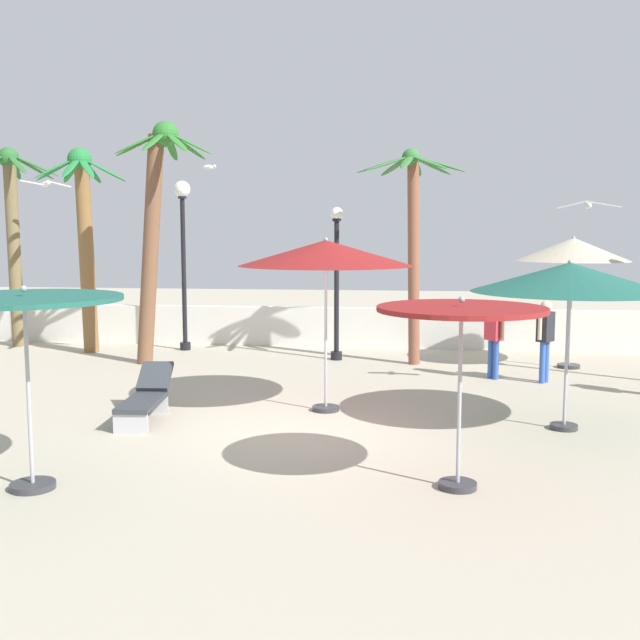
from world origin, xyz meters
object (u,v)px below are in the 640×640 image
(patio_umbrella_2, at_px, (570,278))
(guest_0, at_px, (494,332))
(patio_umbrella_4, at_px, (326,254))
(palm_tree_3, at_px, (155,216))
(patio_umbrella_5, at_px, (573,250))
(lounge_chair_0, at_px, (146,396))
(palm_tree_1, at_px, (84,227))
(palm_tree_2, at_px, (413,226))
(seagull_1, at_px, (45,184))
(patio_umbrella_3, at_px, (25,313))
(seagull_2, at_px, (209,167))
(lamp_post_0, at_px, (183,237))
(guest_1, at_px, (545,333))
(seagull_0, at_px, (588,205))
(patio_umbrella_1, at_px, (461,323))
(lamp_post_1, at_px, (337,276))
(palm_tree_0, at_px, (12,224))

(patio_umbrella_2, relative_size, guest_0, 1.85)
(patio_umbrella_4, bearing_deg, palm_tree_3, 136.48)
(patio_umbrella_5, relative_size, lounge_chair_0, 1.58)
(palm_tree_1, xyz_separation_m, palm_tree_2, (8.35, -0.85, 0.02))
(seagull_1, bearing_deg, patio_umbrella_5, 12.88)
(patio_umbrella_3, xyz_separation_m, lounge_chair_0, (0.21, 3.48, -1.78))
(patio_umbrella_4, bearing_deg, lounge_chair_0, -161.79)
(patio_umbrella_3, bearing_deg, palm_tree_1, 110.07)
(patio_umbrella_3, xyz_separation_m, patio_umbrella_4, (3.14, 4.44, 0.58))
(patio_umbrella_5, xyz_separation_m, seagull_2, (-9.57, 4.36, 2.30))
(palm_tree_1, bearing_deg, lamp_post_0, 13.93)
(guest_1, height_order, seagull_0, seagull_0)
(patio_umbrella_2, height_order, seagull_0, seagull_0)
(patio_umbrella_4, height_order, guest_1, patio_umbrella_4)
(guest_0, bearing_deg, patio_umbrella_1, -99.50)
(lounge_chair_0, height_order, seagull_2, seagull_2)
(patio_umbrella_1, distance_m, palm_tree_3, 10.47)
(palm_tree_1, relative_size, seagull_2, 5.41)
(lamp_post_0, xyz_separation_m, lamp_post_1, (4.13, -1.06, -0.92))
(lamp_post_0, bearing_deg, patio_umbrella_5, -9.04)
(lamp_post_1, bearing_deg, patio_umbrella_2, -55.05)
(lamp_post_1, distance_m, seagull_0, 6.41)
(palm_tree_3, bearing_deg, seagull_2, 89.77)
(seagull_0, distance_m, seagull_2, 11.97)
(palm_tree_1, xyz_separation_m, seagull_0, (11.53, -4.17, 0.38))
(palm_tree_0, relative_size, palm_tree_3, 0.95)
(lamp_post_0, bearing_deg, seagull_2, 90.34)
(lamp_post_1, height_order, seagull_2, seagull_2)
(patio_umbrella_4, distance_m, lounge_chair_0, 3.89)
(guest_1, distance_m, seagull_2, 11.39)
(seagull_2, bearing_deg, patio_umbrella_1, -63.35)
(guest_1, bearing_deg, palm_tree_1, 166.08)
(patio_umbrella_2, height_order, patio_umbrella_3, patio_umbrella_2)
(seagull_1, bearing_deg, seagull_2, 76.46)
(patio_umbrella_4, height_order, palm_tree_2, palm_tree_2)
(guest_1, bearing_deg, guest_0, 163.43)
(patio_umbrella_4, height_order, palm_tree_0, palm_tree_0)
(patio_umbrella_5, height_order, seagull_2, seagull_2)
(patio_umbrella_2, xyz_separation_m, lamp_post_0, (-8.36, 7.11, 0.55))
(patio_umbrella_2, distance_m, palm_tree_2, 6.22)
(patio_umbrella_2, bearing_deg, seagull_2, 130.08)
(patio_umbrella_3, bearing_deg, guest_1, 45.09)
(palm_tree_0, bearing_deg, lamp_post_1, -7.47)
(patio_umbrella_3, height_order, palm_tree_1, palm_tree_1)
(patio_umbrella_3, height_order, seagull_0, seagull_0)
(palm_tree_1, height_order, lamp_post_0, palm_tree_1)
(seagull_2, bearing_deg, patio_umbrella_4, -64.06)
(patio_umbrella_3, xyz_separation_m, seagull_2, (-1.31, 13.60, 2.83))
(lamp_post_0, distance_m, seagull_2, 3.49)
(patio_umbrella_4, relative_size, lounge_chair_0, 1.59)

